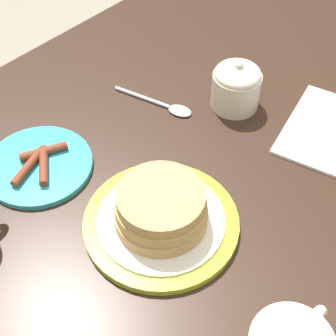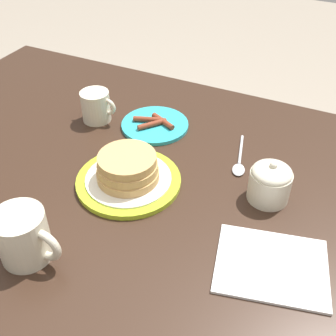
% 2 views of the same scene
% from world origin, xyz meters
% --- Properties ---
extents(dining_table, '(1.51, 0.99, 0.75)m').
position_xyz_m(dining_table, '(0.00, 0.00, 0.65)').
color(dining_table, '#332116').
rests_on(dining_table, ground_plane).
extents(pancake_plate, '(0.23, 0.23, 0.07)m').
position_xyz_m(pancake_plate, '(-0.04, 0.00, 0.78)').
color(pancake_plate, '#AAC628').
rests_on(pancake_plate, dining_table).
extents(side_plate_bacon, '(0.18, 0.18, 0.02)m').
position_xyz_m(side_plate_bacon, '(-0.09, 0.23, 0.76)').
color(side_plate_bacon, '#2DADBC').
rests_on(side_plate_bacon, dining_table).
extents(sugar_bowl, '(0.09, 0.09, 0.10)m').
position_xyz_m(sugar_bowl, '(0.25, 0.09, 0.80)').
color(sugar_bowl, beige).
rests_on(sugar_bowl, dining_table).
extents(napkin, '(0.23, 0.20, 0.01)m').
position_xyz_m(napkin, '(0.30, -0.09, 0.76)').
color(napkin, white).
rests_on(napkin, dining_table).
extents(spoon, '(0.06, 0.16, 0.01)m').
position_xyz_m(spoon, '(0.16, 0.17, 0.76)').
color(spoon, silver).
rests_on(spoon, dining_table).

